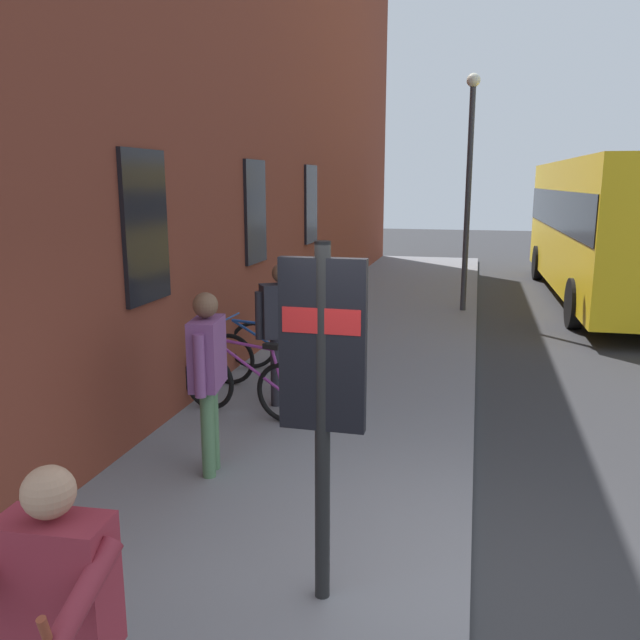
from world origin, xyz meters
TOP-DOWN VIEW (x-y plane):
  - ground at (6.00, -1.00)m, footprint 60.00×60.00m
  - sidewalk_pavement at (8.00, 1.75)m, footprint 24.00×3.50m
  - station_facade at (8.99, 3.80)m, footprint 22.00×0.65m
  - bicycle_far_end at (2.69, 2.66)m, footprint 0.55×1.74m
  - bicycle_nearest_sign at (3.79, 2.76)m, footprint 0.48×1.77m
  - bicycle_beside_lamp at (4.78, 2.73)m, footprint 0.67×1.71m
  - transit_info_sign at (-0.44, 0.98)m, footprint 0.10×0.55m
  - city_bus at (12.59, -3.00)m, footprint 10.55×2.81m
  - pedestrian_by_facade at (1.16, 2.46)m, footprint 0.66×0.33m
  - pedestrian_near_bus at (3.18, 2.35)m, footprint 0.50×0.58m
  - tourist_with_hotdogs at (-2.18, 1.70)m, footprint 0.58×0.63m
  - street_lamp at (9.95, 0.30)m, footprint 0.28×0.28m

SIDE VIEW (x-z plane):
  - ground at x=6.00m, z-range 0.00..0.00m
  - sidewalk_pavement at x=8.00m, z-range 0.00..0.12m
  - bicycle_far_end at x=2.69m, z-range 0.02..1.00m
  - bicycle_nearest_sign at x=3.79m, z-range 0.02..1.00m
  - bicycle_beside_lamp at x=4.78m, z-range 0.02..1.00m
  - tourist_with_hotdogs at x=-2.18m, z-range 0.31..1.95m
  - pedestrian_by_facade at x=1.16m, z-range 0.31..2.08m
  - pedestrian_near_bus at x=3.18m, z-range 0.32..2.10m
  - transit_info_sign at x=-0.44m, z-range 0.52..2.92m
  - city_bus at x=12.59m, z-range 0.24..3.59m
  - street_lamp at x=9.95m, z-range 0.59..5.49m
  - station_facade at x=8.99m, z-range 0.00..9.54m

